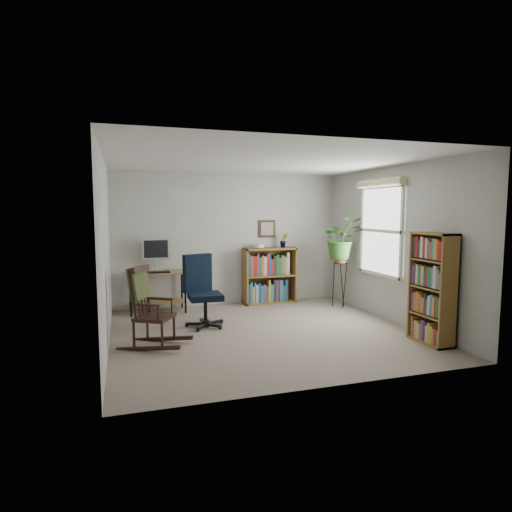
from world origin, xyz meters
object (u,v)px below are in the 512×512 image
object	(u,v)px
office_chair	(205,291)
low_bookshelf	(270,276)
desk	(158,292)
tall_bookshelf	(432,288)
rocking_chair	(154,306)

from	to	relation	value
office_chair	low_bookshelf	distance (m)	1.95
desk	tall_bookshelf	size ratio (longest dim) A/B	0.67
office_chair	rocking_chair	distance (m)	1.07
tall_bookshelf	rocking_chair	bearing A→B (deg)	165.11
desk	low_bookshelf	xyz separation A→B (m)	(2.06, 0.12, 0.17)
desk	tall_bookshelf	bearing A→B (deg)	-40.72
desk	tall_bookshelf	world-z (taller)	tall_bookshelf
office_chair	tall_bookshelf	world-z (taller)	tall_bookshelf
low_bookshelf	tall_bookshelf	bearing A→B (deg)	-67.61
rocking_chair	desk	bearing A→B (deg)	24.70
low_bookshelf	tall_bookshelf	xyz separation A→B (m)	(1.21, -2.94, 0.20)
office_chair	low_bookshelf	xyz separation A→B (m)	(1.46, 1.29, -0.03)
low_bookshelf	tall_bookshelf	size ratio (longest dim) A/B	0.72
rocking_chair	low_bookshelf	world-z (taller)	rocking_chair
rocking_chair	tall_bookshelf	world-z (taller)	tall_bookshelf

